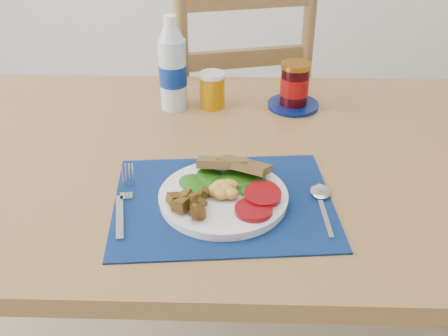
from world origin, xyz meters
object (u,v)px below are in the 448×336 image
Objects in this scene: jam_on_saucer at (294,88)px; breakfast_plate at (221,195)px; chair_far at (236,91)px; water_bottle at (173,69)px; juice_glass at (212,91)px.

breakfast_plate is at bearing -111.61° from jam_on_saucer.
water_bottle is at bearing 55.72° from chair_far.
chair_far is 0.87m from breakfast_plate.
jam_on_saucer is (0.21, 0.01, 0.01)m from juice_glass.
chair_far is 5.02× the size of breakfast_plate.
jam_on_saucer is (0.15, -0.42, 0.19)m from chair_far.
chair_far reaches higher than breakfast_plate.
chair_far reaches higher than juice_glass.
juice_glass is (-0.04, 0.44, 0.02)m from breakfast_plate.
water_bottle is 0.12m from juice_glass.
chair_far is at bearing 110.10° from jam_on_saucer.
breakfast_plate is (-0.02, -0.86, 0.16)m from chair_far.
chair_far reaches higher than jam_on_saucer.
jam_on_saucer reaches higher than breakfast_plate.
juice_glass is 0.66× the size of jam_on_saucer.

